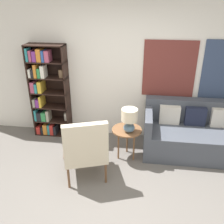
{
  "coord_description": "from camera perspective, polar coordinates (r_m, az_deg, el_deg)",
  "views": [
    {
      "loc": [
        0.45,
        -2.43,
        2.64
      ],
      "look_at": [
        -0.04,
        1.14,
        0.9
      ],
      "focal_mm": 40.0,
      "sensor_mm": 36.0,
      "label": 1
    }
  ],
  "objects": [
    {
      "name": "ground_plane",
      "position": [
        3.62,
        -1.98,
        -21.13
      ],
      "size": [
        14.0,
        14.0,
        0.0
      ],
      "primitive_type": "plane",
      "color": "#66605B"
    },
    {
      "name": "wall_back",
      "position": [
        4.66,
        2.46,
        9.67
      ],
      "size": [
        6.4,
        0.08,
        2.7
      ],
      "color": "white",
      "rests_on": "ground_plane"
    },
    {
      "name": "bookshelf",
      "position": [
        4.97,
        -14.86,
        4.55
      ],
      "size": [
        0.72,
        0.3,
        1.81
      ],
      "color": "black",
      "rests_on": "ground_plane"
    },
    {
      "name": "armchair",
      "position": [
        3.73,
        -6.14,
        -8.17
      ],
      "size": [
        0.81,
        0.82,
        1.04
      ],
      "color": "brown",
      "rests_on": "ground_plane"
    },
    {
      "name": "couch",
      "position": [
        4.71,
        18.26,
        -4.82
      ],
      "size": [
        1.78,
        0.88,
        0.91
      ],
      "color": "#474C56",
      "rests_on": "ground_plane"
    },
    {
      "name": "side_table",
      "position": [
        4.25,
        3.41,
        -4.69
      ],
      "size": [
        0.51,
        0.51,
        0.55
      ],
      "color": "brown",
      "rests_on": "ground_plane"
    },
    {
      "name": "table_lamp",
      "position": [
        4.03,
        3.99,
        -1.47
      ],
      "size": [
        0.26,
        0.26,
        0.41
      ],
      "color": "slate",
      "rests_on": "side_table"
    }
  ]
}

